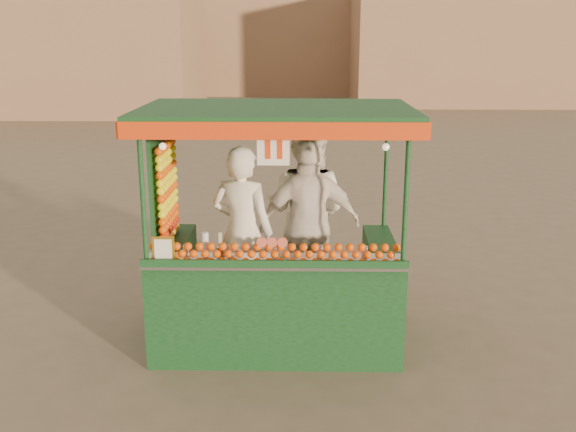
{
  "coord_description": "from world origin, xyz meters",
  "views": [
    {
      "loc": [
        0.12,
        -6.16,
        2.98
      ],
      "look_at": [
        0.01,
        -0.13,
        1.3
      ],
      "focal_mm": 40.73,
      "sensor_mm": 36.0,
      "label": 1
    }
  ],
  "objects_px": {
    "vendor_left": "(242,232)",
    "vendor_right": "(310,225)",
    "juice_cart": "(270,271)",
    "vendor_middle": "(306,212)"
  },
  "relations": [
    {
      "from": "vendor_middle",
      "to": "vendor_left",
      "type": "bearing_deg",
      "value": 57.6
    },
    {
      "from": "juice_cart",
      "to": "vendor_left",
      "type": "bearing_deg",
      "value": 158.27
    },
    {
      "from": "vendor_left",
      "to": "vendor_middle",
      "type": "bearing_deg",
      "value": -128.2
    },
    {
      "from": "vendor_left",
      "to": "vendor_right",
      "type": "relative_size",
      "value": 0.98
    },
    {
      "from": "juice_cart",
      "to": "vendor_right",
      "type": "bearing_deg",
      "value": 36.76
    },
    {
      "from": "juice_cart",
      "to": "vendor_right",
      "type": "xyz_separation_m",
      "value": [
        0.39,
        0.29,
        0.38
      ]
    },
    {
      "from": "juice_cart",
      "to": "vendor_middle",
      "type": "xyz_separation_m",
      "value": [
        0.35,
        0.55,
        0.45
      ]
    },
    {
      "from": "juice_cart",
      "to": "vendor_left",
      "type": "relative_size",
      "value": 1.51
    },
    {
      "from": "juice_cart",
      "to": "vendor_middle",
      "type": "relative_size",
      "value": 1.37
    },
    {
      "from": "vendor_left",
      "to": "vendor_right",
      "type": "distance_m",
      "value": 0.68
    }
  ]
}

